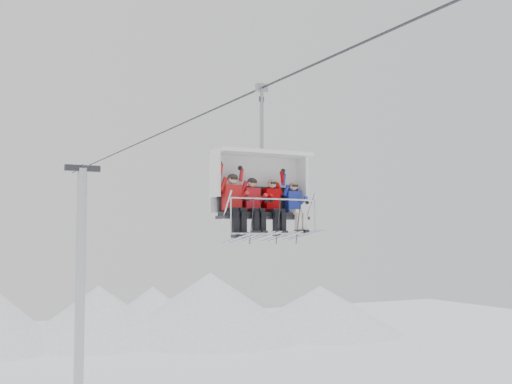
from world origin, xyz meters
name	(u,v)px	position (x,y,z in m)	size (l,w,h in m)	color
ridgeline	(10,316)	(-1.58, 42.05, 2.84)	(72.00, 21.00, 7.00)	white
lift_tower_right	(80,300)	(0.00, 22.00, 5.78)	(2.00, 1.80, 13.48)	#B8BBC0
haul_cable	(256,91)	(0.00, 0.00, 13.30)	(0.06, 0.06, 50.00)	#303035
chairlift_carrier	(259,185)	(0.00, -0.19, 10.73)	(2.63, 1.17, 3.98)	black
skier_far_left	(234,202)	(-0.89, -0.50, 10.25)	(0.44, 1.69, 1.74)	red
skier_center_left	(253,204)	(-0.33, -0.51, 10.21)	(0.41, 1.69, 1.62)	red
skier_center_right	(273,205)	(0.25, -0.51, 10.20)	(0.40, 1.69, 1.61)	#C10204
skier_far_right	(295,206)	(0.90, -0.52, 10.18)	(0.38, 1.69, 1.52)	#2031AB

